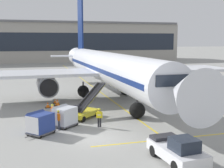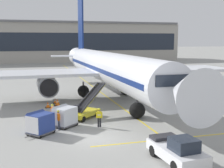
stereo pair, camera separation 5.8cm
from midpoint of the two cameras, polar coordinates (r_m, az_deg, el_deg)
name	(u,v)px [view 1 (the left image)]	position (r m, az deg, el deg)	size (l,w,h in m)	color
ground_plane	(96,139)	(23.80, -3.14, -10.59)	(600.00, 600.00, 0.00)	gray
parked_airplane	(106,68)	(40.01, -1.14, 3.17)	(35.81, 46.50, 15.75)	silver
belt_loader	(85,109)	(29.93, -5.27, -4.83)	(4.56, 4.55, 3.25)	gold
baggage_cart_lead	(64,116)	(27.08, -9.28, -6.12)	(2.55, 2.53, 1.91)	#515156
baggage_cart_second	(40,123)	(25.29, -13.85, -7.31)	(2.55, 2.53, 1.91)	#515156
pushback_tug	(178,150)	(19.68, 12.52, -12.41)	(2.45, 4.56, 1.83)	silver
ground_crew_by_loader	(99,116)	(26.61, -2.53, -6.27)	(0.54, 0.36, 1.74)	black
ground_crew_by_carts	(59,118)	(26.31, -10.35, -6.58)	(0.30, 0.56, 1.74)	#333847
ground_crew_marshaller	(52,112)	(28.85, -11.53, -5.27)	(0.36, 0.54, 1.74)	black
safety_cone_engine_keepout	(48,105)	(35.04, -12.40, -3.97)	(0.61, 0.61, 0.69)	black
safety_cone_wingtip	(55,101)	(37.25, -11.03, -3.25)	(0.54, 0.54, 0.62)	black
safety_cone_nose_mark	(57,102)	(35.92, -10.61, -3.52)	(0.71, 0.71, 0.80)	black
apron_guidance_line_lead_in	(109,98)	(39.85, -0.70, -2.75)	(0.20, 110.00, 0.01)	yellow
apron_guidance_line_stop_bar	(165,139)	(24.00, 10.17, -10.54)	(12.00, 0.20, 0.01)	yellow
terminal_building	(32,42)	(113.28, -15.27, 7.90)	(108.63, 19.69, 14.44)	#A8A399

